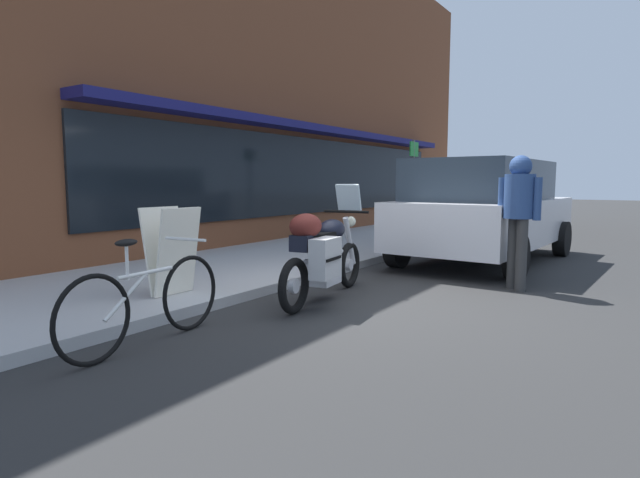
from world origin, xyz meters
name	(u,v)px	position (x,y,z in m)	size (l,w,h in m)	color
ground_plane	(363,299)	(0.00, 0.00, 0.00)	(80.00, 80.00, 0.00)	#2A2A2A
storefront_building	(311,82)	(5.34, 4.41, 3.85)	(18.67, 0.90, 7.88)	brown
sidewalk_curb	(430,228)	(9.00, 2.67, 0.06)	(30.00, 3.16, 0.12)	#ABABAB
touring_motorcycle	(323,252)	(-0.40, 0.33, 0.60)	(2.16, 0.85, 1.38)	black
parked_bicycle	(146,302)	(-2.62, 0.69, 0.39)	(1.80, 0.48, 0.95)	black
parked_minivan	(485,209)	(3.72, -0.39, 0.94)	(4.69, 2.31, 1.77)	silver
pedestrian_walking	(519,205)	(1.56, -1.42, 1.11)	(0.43, 0.55, 1.75)	#323232
sandwich_board_sign	(171,251)	(-1.47, 1.70, 0.62)	(0.55, 0.42, 1.00)	silver
parking_sign_pole	(413,180)	(5.53, 1.76, 1.44)	(0.44, 0.07, 2.22)	#59595B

